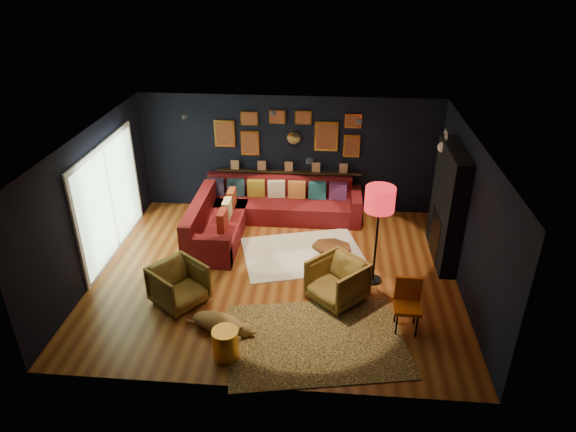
# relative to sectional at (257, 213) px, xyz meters

# --- Properties ---
(floor) EXTENTS (6.50, 6.50, 0.00)m
(floor) POSITION_rel_sectional_xyz_m (0.61, -1.81, -0.32)
(floor) COLOR #985622
(floor) RESTS_ON ground
(room_walls) EXTENTS (6.50, 6.50, 6.50)m
(room_walls) POSITION_rel_sectional_xyz_m (0.61, -1.81, 1.27)
(room_walls) COLOR black
(room_walls) RESTS_ON ground
(sectional) EXTENTS (3.41, 2.69, 0.86)m
(sectional) POSITION_rel_sectional_xyz_m (0.00, 0.00, 0.00)
(sectional) COLOR maroon
(sectional) RESTS_ON ground
(ledge) EXTENTS (3.20, 0.12, 0.04)m
(ledge) POSITION_rel_sectional_xyz_m (0.61, 0.87, 0.60)
(ledge) COLOR black
(ledge) RESTS_ON room_walls
(gallery_wall) EXTENTS (3.15, 0.04, 1.02)m
(gallery_wall) POSITION_rel_sectional_xyz_m (0.60, 0.91, 1.48)
(gallery_wall) COLOR gold
(gallery_wall) RESTS_ON room_walls
(sunburst_mirror) EXTENTS (0.47, 0.16, 0.47)m
(sunburst_mirror) POSITION_rel_sectional_xyz_m (0.71, 0.91, 1.38)
(sunburst_mirror) COLOR silver
(sunburst_mirror) RESTS_ON room_walls
(fireplace) EXTENTS (0.31, 1.60, 2.20)m
(fireplace) POSITION_rel_sectional_xyz_m (3.71, -0.91, 0.70)
(fireplace) COLOR black
(fireplace) RESTS_ON ground
(deer_head) EXTENTS (0.50, 0.28, 0.45)m
(deer_head) POSITION_rel_sectional_xyz_m (3.75, -0.41, 1.73)
(deer_head) COLOR white
(deer_head) RESTS_ON fireplace
(sliding_door) EXTENTS (0.06, 2.80, 2.20)m
(sliding_door) POSITION_rel_sectional_xyz_m (-2.60, -1.21, 0.78)
(sliding_door) COLOR white
(sliding_door) RESTS_ON ground
(ceiling_spots) EXTENTS (3.30, 2.50, 0.06)m
(ceiling_spots) POSITION_rel_sectional_xyz_m (0.61, -1.01, 2.24)
(ceiling_spots) COLOR black
(ceiling_spots) RESTS_ON room_walls
(shag_rug) EXTENTS (2.63, 2.20, 0.03)m
(shag_rug) POSITION_rel_sectional_xyz_m (1.06, -1.09, -0.31)
(shag_rug) COLOR silver
(shag_rug) RESTS_ON ground
(leopard_rug) EXTENTS (2.98, 2.37, 0.02)m
(leopard_rug) POSITION_rel_sectional_xyz_m (1.41, -3.53, -0.31)
(leopard_rug) COLOR tan
(leopard_rug) RESTS_ON ground
(coffee_table) EXTENTS (0.83, 0.68, 0.37)m
(coffee_table) POSITION_rel_sectional_xyz_m (1.61, -1.37, 0.01)
(coffee_table) COLOR #563216
(coffee_table) RESTS_ON shag_rug
(pouf) EXTENTS (0.58, 0.58, 0.38)m
(pouf) POSITION_rel_sectional_xyz_m (-0.69, -0.66, -0.10)
(pouf) COLOR #A2201B
(pouf) RESTS_ON shag_rug
(armchair_left) EXTENTS (1.05, 1.06, 0.80)m
(armchair_left) POSITION_rel_sectional_xyz_m (-0.91, -2.79, 0.08)
(armchair_left) COLOR gold
(armchair_left) RESTS_ON ground
(armchair_right) EXTENTS (1.10, 1.10, 0.83)m
(armchair_right) POSITION_rel_sectional_xyz_m (1.71, -2.47, 0.09)
(armchair_right) COLOR gold
(armchair_right) RESTS_ON ground
(gold_stool) EXTENTS (0.39, 0.39, 0.48)m
(gold_stool) POSITION_rel_sectional_xyz_m (0.11, -4.00, -0.08)
(gold_stool) COLOR gold
(gold_stool) RESTS_ON ground
(orange_chair) EXTENTS (0.42, 0.42, 0.86)m
(orange_chair) POSITION_rel_sectional_xyz_m (2.79, -3.08, 0.18)
(orange_chair) COLOR black
(orange_chair) RESTS_ON ground
(floor_lamp) EXTENTS (0.51, 0.51, 1.84)m
(floor_lamp) POSITION_rel_sectional_xyz_m (2.36, -1.86, 1.24)
(floor_lamp) COLOR black
(floor_lamp) RESTS_ON ground
(dog) EXTENTS (1.31, 0.90, 0.37)m
(dog) POSITION_rel_sectional_xyz_m (-0.12, -3.43, -0.12)
(dog) COLOR #A87B49
(dog) RESTS_ON leopard_rug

